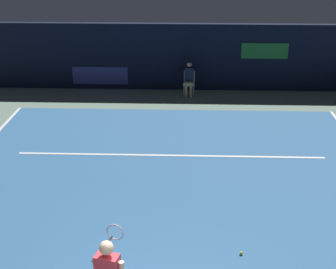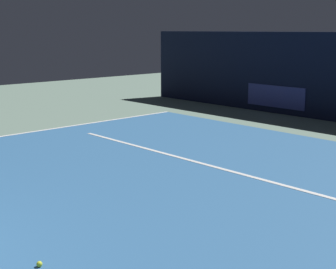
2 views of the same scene
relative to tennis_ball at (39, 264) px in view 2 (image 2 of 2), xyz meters
The scene contains 4 objects.
ground_plane 2.98m from the tennis_ball, 121.45° to the left, with size 33.93×33.93×0.00m, color slate.
court_surface 2.98m from the tennis_ball, 121.45° to the left, with size 11.15×11.90×0.01m, color #336699.
line_service 4.88m from the tennis_ball, 108.58° to the left, with size 8.69×0.10×0.01m, color white.
tennis_ball is the anchor object (origin of this frame).
Camera 2 is at (6.44, -0.08, 2.68)m, focal length 53.41 mm.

